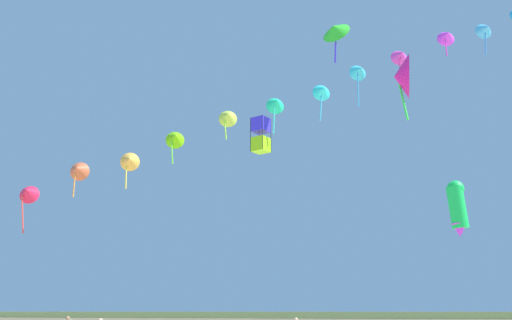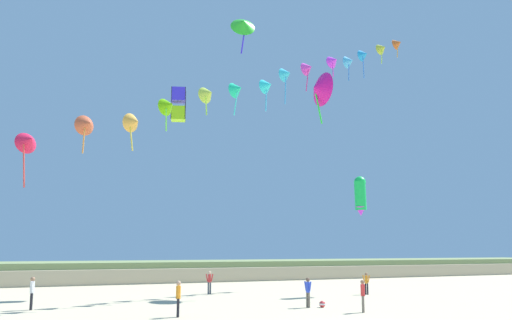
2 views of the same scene
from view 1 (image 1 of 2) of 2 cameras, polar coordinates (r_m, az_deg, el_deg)
kite_banner_string at (r=33.83m, az=6.56°, el=7.69°), size 38.05×14.65×24.32m
large_kite_low_lead at (r=29.84m, az=20.42°, el=-4.53°), size 1.31×1.30×2.93m
large_kite_mid_trail at (r=41.09m, az=8.29°, el=13.44°), size 2.39×2.04×3.66m
large_kite_high_solo at (r=38.71m, az=0.50°, el=2.65°), size 1.37×1.37×2.53m
large_kite_outer_drift at (r=34.04m, az=15.07°, el=8.49°), size 1.18×2.75×4.23m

